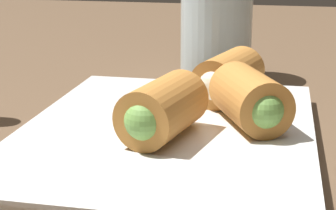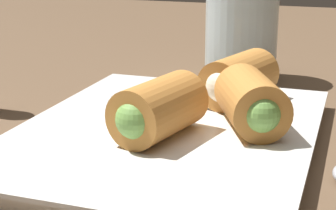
% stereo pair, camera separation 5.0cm
% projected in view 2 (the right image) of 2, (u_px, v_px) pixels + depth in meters
% --- Properties ---
extents(table_surface, '(1.80, 1.40, 0.02)m').
position_uv_depth(table_surface, '(137.00, 162.00, 0.41)').
color(table_surface, brown).
rests_on(table_surface, ground).
extents(serving_plate, '(0.27, 0.21, 0.01)m').
position_uv_depth(serving_plate, '(168.00, 136.00, 0.42)').
color(serving_plate, silver).
rests_on(serving_plate, table_surface).
extents(roll_front_left, '(0.08, 0.07, 0.04)m').
position_uv_depth(roll_front_left, '(252.00, 103.00, 0.40)').
color(roll_front_left, '#B77533').
rests_on(roll_front_left, serving_plate).
extents(roll_front_right, '(0.08, 0.06, 0.04)m').
position_uv_depth(roll_front_right, '(237.00, 80.00, 0.46)').
color(roll_front_right, '#B77533').
rests_on(roll_front_right, serving_plate).
extents(roll_back_left, '(0.08, 0.06, 0.04)m').
position_uv_depth(roll_back_left, '(156.00, 110.00, 0.39)').
color(roll_back_left, '#B77533').
rests_on(roll_back_left, serving_plate).
extents(drinking_glass, '(0.08, 0.08, 0.11)m').
position_uv_depth(drinking_glass, '(242.00, 27.00, 0.59)').
color(drinking_glass, silver).
rests_on(drinking_glass, table_surface).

